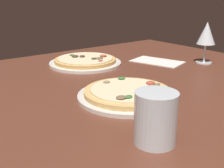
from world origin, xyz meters
TOP-DOWN VIEW (x-y plane):
  - dining_table at (0.00, 0.00)cm, footprint 150.00×110.00cm
  - pizza_main at (3.29, -9.25)cm, footprint 26.39×26.39cm
  - pizza_side at (14.02, 28.07)cm, footprint 27.28×27.28cm
  - wine_glass_near at (51.82, 1.85)cm, footprint 6.93×6.93cm
  - water_glass at (-7.87, -29.90)cm, footprint 7.96×7.96cm
  - paper_menu at (38.63, 14.07)cm, footprint 16.54×21.79cm

SIDE VIEW (x-z plane):
  - dining_table at x=0.00cm, z-range 0.00..4.00cm
  - paper_menu at x=38.63cm, z-range 4.00..4.30cm
  - pizza_side at x=14.02cm, z-range 3.51..6.88cm
  - pizza_main at x=3.29cm, z-range 3.56..6.83cm
  - water_glass at x=-7.87cm, z-range 3.52..13.40cm
  - wine_glass_near at x=51.82cm, z-range 7.22..22.96cm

